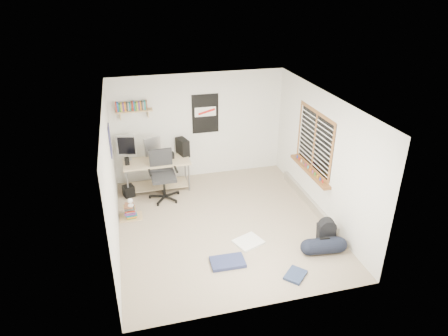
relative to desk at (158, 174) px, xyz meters
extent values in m
cube|color=gray|center=(1.08, -1.77, -0.37)|extent=(4.00, 4.50, 0.01)
cube|color=white|center=(1.08, -1.77, 2.14)|extent=(4.00, 4.50, 0.01)
cube|color=silver|center=(1.08, 0.49, 0.89)|extent=(4.00, 0.01, 2.50)
cube|color=silver|center=(-0.93, -1.77, 0.89)|extent=(0.01, 4.50, 2.50)
cube|color=silver|center=(3.08, -1.77, 0.89)|extent=(0.01, 4.50, 2.50)
cube|color=beige|center=(0.00, 0.00, 0.00)|extent=(1.58, 0.96, 0.67)
cube|color=#9F9FA4|center=(-0.62, 0.23, 0.53)|extent=(0.43, 0.19, 0.46)
cube|color=#B2B2B7|center=(-0.05, 0.08, 0.51)|extent=(0.39, 0.21, 0.41)
cube|color=black|center=(0.63, 0.23, 0.51)|extent=(0.29, 0.42, 0.40)
cube|color=black|center=(-0.20, -0.01, 0.32)|extent=(0.41, 0.15, 0.02)
cube|color=black|center=(-0.63, -0.03, 0.40)|extent=(0.10, 0.10, 0.19)
cube|color=black|center=(0.36, 0.06, 0.40)|extent=(0.11, 0.11, 0.18)
cube|color=#242426|center=(0.09, -0.48, 0.12)|extent=(0.74, 0.74, 1.09)
cube|color=tan|center=(-0.37, 0.37, 1.42)|extent=(0.80, 0.22, 0.24)
cube|color=black|center=(1.23, 0.46, 1.19)|extent=(0.62, 0.03, 0.92)
cube|color=navy|center=(-0.91, -0.57, 1.14)|extent=(0.02, 0.42, 0.60)
cube|color=brown|center=(3.03, -1.47, 1.08)|extent=(0.10, 1.50, 1.26)
cube|color=#B7B2A8|center=(3.03, -1.47, -0.28)|extent=(0.08, 2.50, 0.18)
cube|color=black|center=(2.73, -2.86, -0.16)|extent=(0.35, 0.30, 0.42)
cylinder|color=black|center=(2.57, -3.09, -0.22)|extent=(0.32, 0.32, 0.57)
cube|color=silver|center=(1.38, -2.49, -0.34)|extent=(0.60, 0.55, 0.04)
cube|color=navy|center=(0.86, -2.95, -0.33)|extent=(0.59, 0.38, 0.06)
cube|color=#222E4D|center=(1.85, -3.54, -0.34)|extent=(0.46, 0.46, 0.05)
cube|color=brown|center=(-0.67, -1.07, -0.21)|extent=(0.55, 0.48, 0.33)
cube|color=silver|center=(-0.65, -1.09, 0.02)|extent=(0.17, 0.22, 0.19)
cube|color=black|center=(-0.67, -0.20, -0.22)|extent=(0.28, 0.28, 0.25)
camera|label=1|loc=(-0.55, -8.17, 4.08)|focal=32.00mm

